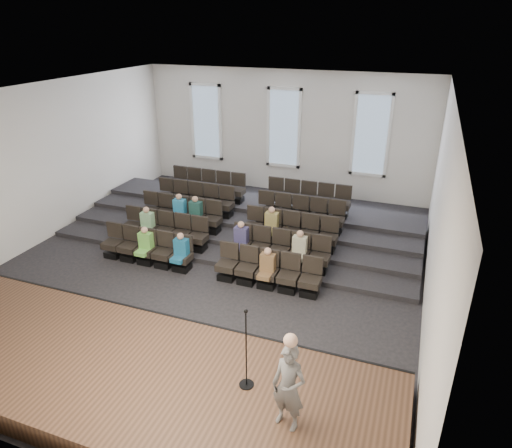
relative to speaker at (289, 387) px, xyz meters
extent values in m
plane|color=black|center=(-3.93, 5.34, -1.31)|extent=(14.00, 14.00, 0.00)
cube|color=white|center=(-3.93, 5.34, 3.70)|extent=(12.00, 14.00, 0.02)
cube|color=silver|center=(-3.93, 12.36, 1.19)|extent=(12.00, 0.04, 5.00)
cube|color=silver|center=(-3.93, -1.68, 1.19)|extent=(12.00, 0.04, 5.00)
cube|color=silver|center=(-9.95, 5.34, 1.19)|extent=(0.04, 14.00, 5.00)
cube|color=silver|center=(2.09, 5.34, 1.19)|extent=(0.04, 14.00, 5.00)
cube|color=#503322|center=(-3.93, 0.24, -1.06)|extent=(11.80, 3.60, 0.50)
cube|color=black|center=(-3.93, 2.01, -1.06)|extent=(11.80, 0.06, 0.52)
cube|color=black|center=(-3.93, 7.67, -1.23)|extent=(11.80, 4.80, 0.15)
cube|color=black|center=(-3.93, 8.19, -1.16)|extent=(11.80, 3.75, 0.30)
cube|color=black|center=(-3.93, 8.72, -1.08)|extent=(11.80, 2.70, 0.45)
cube|color=black|center=(-3.93, 9.24, -1.01)|extent=(11.80, 1.65, 0.60)
cube|color=black|center=(-7.05, 4.74, -1.21)|extent=(0.47, 0.43, 0.20)
cube|color=black|center=(-7.05, 4.74, -0.90)|extent=(0.55, 0.50, 0.19)
cube|color=black|center=(-7.05, 4.95, -0.49)|extent=(0.55, 0.08, 0.50)
cube|color=black|center=(-6.45, 4.74, -1.21)|extent=(0.47, 0.43, 0.20)
cube|color=black|center=(-6.45, 4.74, -0.90)|extent=(0.55, 0.50, 0.19)
cube|color=black|center=(-6.45, 4.95, -0.49)|extent=(0.55, 0.08, 0.50)
cube|color=black|center=(-5.85, 4.74, -1.21)|extent=(0.47, 0.43, 0.20)
cube|color=black|center=(-5.85, 4.74, -0.90)|extent=(0.55, 0.50, 0.19)
cube|color=black|center=(-5.85, 4.95, -0.49)|extent=(0.55, 0.08, 0.50)
cube|color=black|center=(-5.25, 4.74, -1.21)|extent=(0.47, 0.43, 0.20)
cube|color=black|center=(-5.25, 4.74, -0.90)|extent=(0.55, 0.50, 0.19)
cube|color=black|center=(-5.25, 4.95, -0.49)|extent=(0.55, 0.08, 0.50)
cube|color=black|center=(-4.65, 4.74, -1.21)|extent=(0.47, 0.43, 0.20)
cube|color=black|center=(-4.65, 4.74, -0.90)|extent=(0.55, 0.50, 0.19)
cube|color=black|center=(-4.65, 4.95, -0.49)|extent=(0.55, 0.08, 0.50)
cube|color=black|center=(-3.20, 4.74, -1.21)|extent=(0.47, 0.43, 0.20)
cube|color=black|center=(-3.20, 4.74, -0.90)|extent=(0.55, 0.50, 0.19)
cube|color=black|center=(-3.20, 4.95, -0.49)|extent=(0.55, 0.08, 0.50)
cube|color=black|center=(-2.60, 4.74, -1.21)|extent=(0.47, 0.43, 0.20)
cube|color=black|center=(-2.60, 4.74, -0.90)|extent=(0.55, 0.50, 0.19)
cube|color=black|center=(-2.60, 4.95, -0.49)|extent=(0.55, 0.08, 0.50)
cube|color=black|center=(-2.00, 4.74, -1.21)|extent=(0.47, 0.43, 0.20)
cube|color=black|center=(-2.00, 4.74, -0.90)|extent=(0.55, 0.50, 0.19)
cube|color=black|center=(-2.00, 4.95, -0.49)|extent=(0.55, 0.08, 0.50)
cube|color=black|center=(-1.40, 4.74, -1.21)|extent=(0.47, 0.43, 0.20)
cube|color=black|center=(-1.40, 4.74, -0.90)|extent=(0.55, 0.50, 0.19)
cube|color=black|center=(-1.40, 4.95, -0.49)|extent=(0.55, 0.08, 0.50)
cube|color=black|center=(-0.80, 4.74, -1.21)|extent=(0.47, 0.43, 0.20)
cube|color=black|center=(-0.80, 4.74, -0.90)|extent=(0.55, 0.50, 0.19)
cube|color=black|center=(-0.80, 4.95, -0.49)|extent=(0.55, 0.08, 0.50)
cube|color=black|center=(-7.05, 5.79, -1.06)|extent=(0.47, 0.43, 0.20)
cube|color=black|center=(-7.05, 5.79, -0.75)|extent=(0.55, 0.50, 0.19)
cube|color=black|center=(-7.05, 6.00, -0.34)|extent=(0.55, 0.08, 0.50)
cube|color=black|center=(-6.45, 5.79, -1.06)|extent=(0.47, 0.43, 0.20)
cube|color=black|center=(-6.45, 5.79, -0.75)|extent=(0.55, 0.50, 0.19)
cube|color=black|center=(-6.45, 6.00, -0.34)|extent=(0.55, 0.08, 0.50)
cube|color=black|center=(-5.85, 5.79, -1.06)|extent=(0.47, 0.43, 0.20)
cube|color=black|center=(-5.85, 5.79, -0.75)|extent=(0.55, 0.50, 0.19)
cube|color=black|center=(-5.85, 6.00, -0.34)|extent=(0.55, 0.08, 0.50)
cube|color=black|center=(-5.25, 5.79, -1.06)|extent=(0.47, 0.43, 0.20)
cube|color=black|center=(-5.25, 5.79, -0.75)|extent=(0.55, 0.50, 0.19)
cube|color=black|center=(-5.25, 6.00, -0.34)|extent=(0.55, 0.08, 0.50)
cube|color=black|center=(-4.65, 5.79, -1.06)|extent=(0.47, 0.43, 0.20)
cube|color=black|center=(-4.65, 5.79, -0.75)|extent=(0.55, 0.50, 0.19)
cube|color=black|center=(-4.65, 6.00, -0.34)|extent=(0.55, 0.08, 0.50)
cube|color=black|center=(-3.20, 5.79, -1.06)|extent=(0.47, 0.43, 0.20)
cube|color=black|center=(-3.20, 5.79, -0.75)|extent=(0.55, 0.50, 0.19)
cube|color=black|center=(-3.20, 6.00, -0.34)|extent=(0.55, 0.08, 0.50)
cube|color=black|center=(-2.60, 5.79, -1.06)|extent=(0.47, 0.43, 0.20)
cube|color=black|center=(-2.60, 5.79, -0.75)|extent=(0.55, 0.50, 0.19)
cube|color=black|center=(-2.60, 6.00, -0.34)|extent=(0.55, 0.08, 0.50)
cube|color=black|center=(-2.00, 5.79, -1.06)|extent=(0.47, 0.43, 0.20)
cube|color=black|center=(-2.00, 5.79, -0.75)|extent=(0.55, 0.50, 0.19)
cube|color=black|center=(-2.00, 6.00, -0.34)|extent=(0.55, 0.08, 0.50)
cube|color=black|center=(-1.40, 5.79, -1.06)|extent=(0.47, 0.43, 0.20)
cube|color=black|center=(-1.40, 5.79, -0.75)|extent=(0.55, 0.50, 0.19)
cube|color=black|center=(-1.40, 6.00, -0.34)|extent=(0.55, 0.08, 0.50)
cube|color=black|center=(-0.80, 5.79, -1.06)|extent=(0.47, 0.43, 0.20)
cube|color=black|center=(-0.80, 5.79, -0.75)|extent=(0.55, 0.50, 0.19)
cube|color=black|center=(-0.80, 6.00, -0.34)|extent=(0.55, 0.08, 0.50)
cube|color=black|center=(-7.05, 6.84, -0.91)|extent=(0.47, 0.42, 0.20)
cube|color=black|center=(-7.05, 6.84, -0.60)|extent=(0.55, 0.50, 0.19)
cube|color=black|center=(-7.05, 7.05, -0.19)|extent=(0.55, 0.08, 0.50)
cube|color=black|center=(-6.45, 6.84, -0.91)|extent=(0.47, 0.42, 0.20)
cube|color=black|center=(-6.45, 6.84, -0.60)|extent=(0.55, 0.50, 0.19)
cube|color=black|center=(-6.45, 7.05, -0.19)|extent=(0.55, 0.08, 0.50)
cube|color=black|center=(-5.85, 6.84, -0.91)|extent=(0.47, 0.42, 0.20)
cube|color=black|center=(-5.85, 6.84, -0.60)|extent=(0.55, 0.50, 0.19)
cube|color=black|center=(-5.85, 7.05, -0.19)|extent=(0.55, 0.08, 0.50)
cube|color=black|center=(-5.25, 6.84, -0.91)|extent=(0.47, 0.42, 0.20)
cube|color=black|center=(-5.25, 6.84, -0.60)|extent=(0.55, 0.50, 0.19)
cube|color=black|center=(-5.25, 7.05, -0.19)|extent=(0.55, 0.08, 0.50)
cube|color=black|center=(-4.65, 6.84, -0.91)|extent=(0.47, 0.42, 0.20)
cube|color=black|center=(-4.65, 6.84, -0.60)|extent=(0.55, 0.50, 0.19)
cube|color=black|center=(-4.65, 7.05, -0.19)|extent=(0.55, 0.08, 0.50)
cube|color=black|center=(-3.20, 6.84, -0.91)|extent=(0.47, 0.42, 0.20)
cube|color=black|center=(-3.20, 6.84, -0.60)|extent=(0.55, 0.50, 0.19)
cube|color=black|center=(-3.20, 7.05, -0.19)|extent=(0.55, 0.08, 0.50)
cube|color=black|center=(-2.60, 6.84, -0.91)|extent=(0.47, 0.42, 0.20)
cube|color=black|center=(-2.60, 6.84, -0.60)|extent=(0.55, 0.50, 0.19)
cube|color=black|center=(-2.60, 7.05, -0.19)|extent=(0.55, 0.08, 0.50)
cube|color=black|center=(-2.00, 6.84, -0.91)|extent=(0.47, 0.42, 0.20)
cube|color=black|center=(-2.00, 6.84, -0.60)|extent=(0.55, 0.50, 0.19)
cube|color=black|center=(-2.00, 7.05, -0.19)|extent=(0.55, 0.08, 0.50)
cube|color=black|center=(-1.40, 6.84, -0.91)|extent=(0.47, 0.42, 0.20)
cube|color=black|center=(-1.40, 6.84, -0.60)|extent=(0.55, 0.50, 0.19)
cube|color=black|center=(-1.40, 7.05, -0.19)|extent=(0.55, 0.08, 0.50)
cube|color=black|center=(-0.80, 6.84, -0.91)|extent=(0.47, 0.42, 0.20)
cube|color=black|center=(-0.80, 6.84, -0.60)|extent=(0.55, 0.50, 0.19)
cube|color=black|center=(-0.80, 7.05, -0.19)|extent=(0.55, 0.08, 0.50)
cube|color=black|center=(-7.05, 7.89, -0.76)|extent=(0.47, 0.42, 0.20)
cube|color=black|center=(-7.05, 7.89, -0.45)|extent=(0.55, 0.50, 0.19)
cube|color=black|center=(-7.05, 8.10, -0.04)|extent=(0.55, 0.08, 0.50)
cube|color=black|center=(-6.45, 7.89, -0.76)|extent=(0.47, 0.42, 0.20)
cube|color=black|center=(-6.45, 7.89, -0.45)|extent=(0.55, 0.50, 0.19)
cube|color=black|center=(-6.45, 8.10, -0.04)|extent=(0.55, 0.08, 0.50)
cube|color=black|center=(-5.85, 7.89, -0.76)|extent=(0.47, 0.42, 0.20)
cube|color=black|center=(-5.85, 7.89, -0.45)|extent=(0.55, 0.50, 0.19)
cube|color=black|center=(-5.85, 8.10, -0.04)|extent=(0.55, 0.08, 0.50)
cube|color=black|center=(-5.25, 7.89, -0.76)|extent=(0.47, 0.42, 0.20)
cube|color=black|center=(-5.25, 7.89, -0.45)|extent=(0.55, 0.50, 0.19)
cube|color=black|center=(-5.25, 8.10, -0.04)|extent=(0.55, 0.08, 0.50)
cube|color=black|center=(-4.65, 7.89, -0.76)|extent=(0.47, 0.42, 0.20)
cube|color=black|center=(-4.65, 7.89, -0.45)|extent=(0.55, 0.50, 0.19)
cube|color=black|center=(-4.65, 8.10, -0.04)|extent=(0.55, 0.08, 0.50)
cube|color=black|center=(-3.20, 7.89, -0.76)|extent=(0.47, 0.42, 0.20)
cube|color=black|center=(-3.20, 7.89, -0.45)|extent=(0.55, 0.50, 0.19)
cube|color=black|center=(-3.20, 8.10, -0.04)|extent=(0.55, 0.08, 0.50)
cube|color=black|center=(-2.60, 7.89, -0.76)|extent=(0.47, 0.42, 0.20)
cube|color=black|center=(-2.60, 7.89, -0.45)|extent=(0.55, 0.50, 0.19)
cube|color=black|center=(-2.60, 8.10, -0.04)|extent=(0.55, 0.08, 0.50)
cube|color=black|center=(-2.00, 7.89, -0.76)|extent=(0.47, 0.42, 0.20)
cube|color=black|center=(-2.00, 7.89, -0.45)|extent=(0.55, 0.50, 0.19)
cube|color=black|center=(-2.00, 8.10, -0.04)|extent=(0.55, 0.08, 0.50)
cube|color=black|center=(-1.40, 7.89, -0.76)|extent=(0.47, 0.42, 0.20)
cube|color=black|center=(-1.40, 7.89, -0.45)|extent=(0.55, 0.50, 0.19)
cube|color=black|center=(-1.40, 8.10, -0.04)|extent=(0.55, 0.08, 0.50)
cube|color=black|center=(-0.80, 7.89, -0.76)|extent=(0.47, 0.42, 0.20)
cube|color=black|center=(-0.80, 7.89, -0.45)|extent=(0.55, 0.50, 0.19)
cube|color=black|center=(-0.80, 8.10, -0.04)|extent=(0.55, 0.08, 0.50)
cube|color=black|center=(-7.05, 8.94, -0.61)|extent=(0.47, 0.42, 0.20)
cube|color=black|center=(-7.05, 8.94, -0.30)|extent=(0.55, 0.50, 0.19)
cube|color=black|center=(-7.05, 9.15, 0.11)|extent=(0.55, 0.08, 0.50)
cube|color=black|center=(-6.45, 8.94, -0.61)|extent=(0.47, 0.42, 0.20)
cube|color=black|center=(-6.45, 8.94, -0.30)|extent=(0.55, 0.50, 0.19)
cube|color=black|center=(-6.45, 9.15, 0.11)|extent=(0.55, 0.08, 0.50)
cube|color=black|center=(-5.85, 8.94, -0.61)|extent=(0.47, 0.42, 0.20)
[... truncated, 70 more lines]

